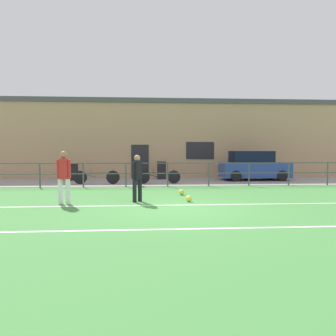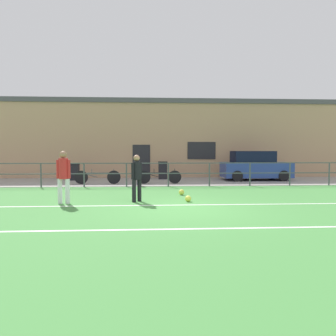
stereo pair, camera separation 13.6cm
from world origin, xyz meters
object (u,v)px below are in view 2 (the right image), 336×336
at_px(soccer_ball_spare, 182,192).
at_px(spectator_child, 136,172).
at_px(soccer_ball_match, 188,199).
at_px(parked_car_red, 255,166).
at_px(trash_bin_1, 163,170).
at_px(bicycle_parked_2, 159,177).
at_px(player_goalkeeper, 137,175).
at_px(trash_bin_0, 74,172).
at_px(player_striker, 63,174).
at_px(bicycle_parked_0, 97,177).

height_order(soccer_ball_spare, spectator_child, spectator_child).
bearing_deg(spectator_child, soccer_ball_match, 89.03).
height_order(parked_car_red, trash_bin_1, parked_car_red).
bearing_deg(trash_bin_1, spectator_child, -114.25).
bearing_deg(bicycle_parked_2, trash_bin_1, 83.68).
height_order(player_goalkeeper, trash_bin_0, player_goalkeeper).
relative_size(soccer_ball_match, parked_car_red, 0.05).
distance_m(player_striker, spectator_child, 5.83).
height_order(player_goalkeeper, trash_bin_1, player_goalkeeper).
xyz_separation_m(player_goalkeeper, bicycle_parked_2, (0.95, 5.74, -0.53)).
xyz_separation_m(player_goalkeeper, soccer_ball_match, (1.73, -0.12, -0.79)).
relative_size(player_goalkeeper, parked_car_red, 0.41).
bearing_deg(soccer_ball_spare, player_striker, -155.87).
relative_size(spectator_child, trash_bin_1, 1.07).
height_order(player_striker, parked_car_red, player_striker).
relative_size(soccer_ball_spare, parked_car_red, 0.06).
bearing_deg(spectator_child, trash_bin_0, -58.59).
bearing_deg(parked_car_red, bicycle_parked_0, -168.96).
relative_size(player_striker, trash_bin_1, 1.62).
xyz_separation_m(player_striker, parked_car_red, (8.92, 7.71, -0.16)).
xyz_separation_m(soccer_ball_spare, parked_car_red, (4.88, 5.90, 0.70)).
xyz_separation_m(spectator_child, parked_car_red, (6.77, 2.30, 0.15)).
bearing_deg(soccer_ball_spare, spectator_child, 117.75).
height_order(player_striker, bicycle_parked_2, player_striker).
height_order(player_striker, bicycle_parked_0, player_striker).
height_order(player_goalkeeper, parked_car_red, parked_car_red).
bearing_deg(soccer_ball_spare, trash_bin_0, 131.06).
xyz_separation_m(player_goalkeeper, soccer_ball_spare, (1.68, 1.56, -0.79)).
bearing_deg(player_striker, trash_bin_0, -70.74).
xyz_separation_m(parked_car_red, trash_bin_0, (-10.48, 0.53, -0.29)).
bearing_deg(trash_bin_0, bicycle_parked_2, -24.70).
relative_size(soccer_ball_spare, trash_bin_0, 0.22).
xyz_separation_m(soccer_ball_match, soccer_ball_spare, (-0.05, 1.67, 0.00)).
distance_m(soccer_ball_match, bicycle_parked_0, 7.07).
bearing_deg(soccer_ball_spare, trash_bin_1, 93.64).
distance_m(spectator_child, bicycle_parked_2, 1.34).
xyz_separation_m(player_goalkeeper, parked_car_red, (6.56, 7.46, -0.09)).
bearing_deg(soccer_ball_spare, soccer_ball_match, -88.17).
bearing_deg(soccer_ball_match, player_striker, -178.09).
distance_m(soccer_ball_spare, parked_car_red, 7.69).
distance_m(bicycle_parked_2, trash_bin_0, 5.36).
relative_size(player_goalkeeper, soccer_ball_spare, 7.32).
bearing_deg(trash_bin_0, soccer_ball_match, -55.09).
distance_m(soccer_ball_spare, bicycle_parked_2, 4.26).
bearing_deg(trash_bin_0, parked_car_red, -2.88).
relative_size(parked_car_red, trash_bin_0, 3.91).
bearing_deg(trash_bin_1, parked_car_red, -9.98).
height_order(player_striker, soccer_ball_match, player_striker).
height_order(player_goalkeeper, spectator_child, player_goalkeeper).
height_order(parked_car_red, trash_bin_0, parked_car_red).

